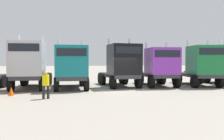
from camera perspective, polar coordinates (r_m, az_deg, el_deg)
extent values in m
plane|color=gray|center=(17.63, 2.82, -5.10)|extent=(200.00, 200.00, 0.00)
cylinder|color=black|center=(21.50, -25.31, -2.59)|extent=(0.47, 1.08, 1.05)
cylinder|color=black|center=(22.52, -24.27, -2.37)|extent=(0.47, 1.08, 1.05)
cube|color=#333338|center=(20.58, -18.95, -1.38)|extent=(2.37, 6.39, 0.30)
cube|color=#B7BABF|center=(18.62, -20.08, 2.69)|extent=(2.46, 2.47, 2.58)
cube|color=black|center=(17.45, -20.90, 5.24)|extent=(2.10, 0.10, 0.55)
cylinder|color=silver|center=(19.80, -16.61, 3.55)|extent=(0.18, 0.18, 3.18)
cylinder|color=silver|center=(20.15, -21.98, 3.46)|extent=(0.18, 0.18, 3.18)
cylinder|color=#333338|center=(21.94, -18.31, -0.61)|extent=(1.13, 1.13, 0.12)
cylinder|color=black|center=(18.01, -16.88, -3.28)|extent=(0.38, 1.11, 1.10)
cylinder|color=black|center=(18.46, -23.66, -3.24)|extent=(0.38, 1.11, 1.10)
cylinder|color=black|center=(22.00, -15.39, -2.30)|extent=(0.38, 1.11, 1.10)
cylinder|color=black|center=(22.36, -21.00, -2.29)|extent=(0.38, 1.11, 1.10)
cylinder|color=black|center=(23.09, -15.07, -2.09)|extent=(0.38, 1.11, 1.10)
cylinder|color=black|center=(23.44, -20.43, -2.09)|extent=(0.38, 1.11, 1.10)
cube|color=#333338|center=(19.61, -10.22, -1.58)|extent=(2.40, 5.90, 0.30)
cube|color=#14727A|center=(17.78, -10.04, 2.22)|extent=(2.48, 2.32, 2.29)
cube|color=black|center=(16.65, -9.90, 4.37)|extent=(2.10, 0.11, 0.55)
cylinder|color=silver|center=(19.11, -7.34, 3.12)|extent=(0.19, 0.19, 2.89)
cylinder|color=silver|center=(19.04, -13.06, 3.09)|extent=(0.19, 0.19, 2.89)
cylinder|color=#333338|center=(20.88, -10.35, -0.78)|extent=(1.14, 1.14, 0.12)
cylinder|color=black|center=(17.52, -6.34, -3.41)|extent=(0.39, 1.07, 1.06)
cylinder|color=black|center=(17.43, -13.57, -3.49)|extent=(0.39, 1.07, 1.06)
cylinder|color=black|center=(21.02, -7.34, -2.50)|extent=(0.39, 1.07, 1.06)
cylinder|color=black|center=(20.94, -13.35, -2.55)|extent=(0.39, 1.07, 1.06)
cylinder|color=black|center=(22.11, -7.59, -2.27)|extent=(0.39, 1.07, 1.06)
cylinder|color=black|center=(22.04, -13.30, -2.32)|extent=(0.39, 1.07, 1.06)
cube|color=#333338|center=(20.90, 1.48, -1.28)|extent=(2.69, 5.95, 0.30)
cube|color=black|center=(19.24, 2.94, 2.61)|extent=(2.60, 2.59, 2.50)
cube|color=black|center=(18.11, 4.15, 4.93)|extent=(2.10, 0.22, 0.55)
cylinder|color=silver|center=(20.83, 4.27, 3.39)|extent=(0.19, 0.19, 3.10)
cylinder|color=silver|center=(20.28, -0.81, 3.43)|extent=(0.19, 0.19, 3.10)
cylinder|color=#333338|center=(22.10, 0.53, -0.54)|extent=(1.19, 1.19, 0.12)
cylinder|color=black|center=(19.22, 6.51, -2.90)|extent=(0.44, 1.10, 1.08)
cylinder|color=black|center=(18.53, 0.17, -3.07)|extent=(0.44, 1.10, 1.08)
cylinder|color=black|center=(22.48, 3.22, -2.16)|extent=(0.44, 1.10, 1.08)
cylinder|color=black|center=(21.89, -2.25, -2.27)|extent=(0.44, 1.10, 1.08)
cylinder|color=black|center=(23.53, 2.37, -1.97)|extent=(0.44, 1.10, 1.08)
cylinder|color=black|center=(22.96, -2.87, -2.07)|extent=(0.44, 1.10, 1.08)
cube|color=#333338|center=(21.61, 10.75, -1.14)|extent=(2.41, 5.70, 0.30)
cube|color=purple|center=(20.13, 12.18, 2.18)|extent=(2.50, 2.65, 2.21)
cube|color=black|center=(18.93, 13.56, 3.93)|extent=(2.10, 0.12, 0.55)
cylinder|color=silver|center=(21.81, 13.22, 2.95)|extent=(0.19, 0.19, 2.81)
cylinder|color=silver|center=(21.19, 8.42, 3.01)|extent=(0.19, 0.19, 2.81)
cylinder|color=#333338|center=(22.77, 9.75, -0.44)|extent=(1.14, 1.14, 0.12)
cylinder|color=black|center=(20.08, 15.66, -2.71)|extent=(0.39, 1.11, 1.10)
cylinder|color=black|center=(19.30, 9.67, -2.86)|extent=(0.39, 1.11, 1.10)
cylinder|color=black|center=(23.14, 12.35, -2.05)|extent=(0.39, 1.11, 1.10)
cylinder|color=black|center=(22.47, 7.08, -2.14)|extent=(0.39, 1.11, 1.10)
cylinder|color=black|center=(24.17, 11.44, -1.87)|extent=(0.39, 1.11, 1.10)
cylinder|color=black|center=(23.53, 6.38, -1.95)|extent=(0.39, 1.11, 1.10)
cube|color=#333338|center=(22.97, 19.87, -1.09)|extent=(2.77, 6.10, 0.30)
cube|color=#197238|center=(21.38, 21.84, 2.30)|extent=(2.63, 2.69, 2.42)
cube|color=black|center=(20.28, 23.44, 4.24)|extent=(2.09, 0.25, 0.55)
cylinder|color=silver|center=(23.04, 22.44, 3.02)|extent=(0.20, 0.20, 3.02)
cylinder|color=silver|center=(22.25, 18.07, 3.11)|extent=(0.20, 0.20, 3.02)
cylinder|color=#333338|center=(24.15, 18.60, -0.43)|extent=(1.20, 1.20, 0.12)
cylinder|color=black|center=(21.49, 25.03, -2.55)|extent=(0.45, 1.11, 1.08)
cylinder|color=black|center=(20.50, 19.67, -2.69)|extent=(0.45, 1.11, 1.08)
cylinder|color=black|center=(24.69, 20.88, -1.91)|extent=(0.45, 1.11, 1.08)
cylinder|color=black|center=(23.83, 16.10, -1.99)|extent=(0.45, 1.11, 1.08)
cylinder|color=black|center=(25.69, 19.82, -1.74)|extent=(0.45, 1.11, 1.08)
cylinder|color=black|center=(24.86, 15.20, -1.82)|extent=(0.45, 1.11, 1.08)
cylinder|color=silver|center=(24.14, 25.08, 3.15)|extent=(0.18, 0.18, 3.35)
cylinder|color=#333338|center=(26.17, 24.38, -0.48)|extent=(1.12, 1.12, 0.12)
cylinder|color=black|center=(25.65, 22.26, -1.86)|extent=(0.37, 1.01, 1.01)
cylinder|color=black|center=(27.80, 24.79, -1.60)|extent=(0.37, 1.01, 1.01)
cylinder|color=black|center=(26.57, 20.95, -1.71)|extent=(0.37, 1.01, 1.01)
cylinder|color=black|center=(14.18, -16.52, -5.33)|extent=(0.22, 0.22, 0.80)
cylinder|color=black|center=(14.28, -15.46, -5.26)|extent=(0.22, 0.22, 0.80)
cylinder|color=yellow|center=(14.16, -16.02, -2.43)|extent=(0.54, 0.54, 0.63)
sphere|color=tan|center=(14.13, -16.03, -0.71)|extent=(0.22, 0.22, 0.22)
cone|color=#F2590C|center=(16.35, -23.58, -4.84)|extent=(0.36, 0.36, 0.57)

